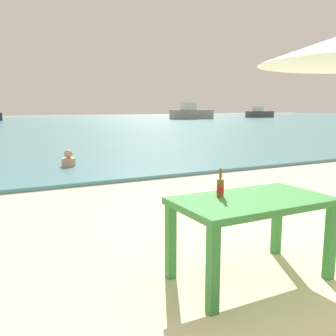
{
  "coord_description": "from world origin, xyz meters",
  "views": [
    {
      "loc": [
        -3.2,
        -2.17,
        1.57
      ],
      "look_at": [
        -0.52,
        3.0,
        0.6
      ],
      "focal_mm": 40.08,
      "sensor_mm": 36.0,
      "label": 1
    }
  ],
  "objects_px": {
    "picnic_table_green": "(252,210)",
    "boat_tanker": "(259,113)",
    "swimmer_person": "(68,160)",
    "beer_bottle_amber": "(220,187)",
    "boat_ferry": "(191,113)"
  },
  "relations": [
    {
      "from": "picnic_table_green",
      "to": "boat_tanker",
      "type": "xyz_separation_m",
      "value": [
        30.47,
        34.99,
        -0.07
      ]
    },
    {
      "from": "picnic_table_green",
      "to": "swimmer_person",
      "type": "xyz_separation_m",
      "value": [
        -0.11,
        6.82,
        -0.41
      ]
    },
    {
      "from": "picnic_table_green",
      "to": "beer_bottle_amber",
      "type": "distance_m",
      "value": 0.35
    },
    {
      "from": "swimmer_person",
      "to": "boat_ferry",
      "type": "bearing_deg",
      "value": 53.85
    },
    {
      "from": "beer_bottle_amber",
      "to": "boat_ferry",
      "type": "bearing_deg",
      "value": 59.46
    },
    {
      "from": "picnic_table_green",
      "to": "swimmer_person",
      "type": "relative_size",
      "value": 3.41
    },
    {
      "from": "beer_bottle_amber",
      "to": "swimmer_person",
      "type": "xyz_separation_m",
      "value": [
        0.12,
        6.65,
        -0.61
      ]
    },
    {
      "from": "beer_bottle_amber",
      "to": "picnic_table_green",
      "type": "bearing_deg",
      "value": -36.91
    },
    {
      "from": "boat_tanker",
      "to": "boat_ferry",
      "type": "relative_size",
      "value": 0.77
    },
    {
      "from": "swimmer_person",
      "to": "boat_tanker",
      "type": "xyz_separation_m",
      "value": [
        30.58,
        28.17,
        0.34
      ]
    },
    {
      "from": "swimmer_person",
      "to": "boat_ferry",
      "type": "xyz_separation_m",
      "value": [
        19.76,
        27.05,
        0.49
      ]
    },
    {
      "from": "swimmer_person",
      "to": "boat_ferry",
      "type": "height_order",
      "value": "boat_ferry"
    },
    {
      "from": "swimmer_person",
      "to": "boat_ferry",
      "type": "relative_size",
      "value": 0.08
    },
    {
      "from": "boat_ferry",
      "to": "boat_tanker",
      "type": "bearing_deg",
      "value": 5.94
    },
    {
      "from": "boat_tanker",
      "to": "swimmer_person",
      "type": "bearing_deg",
      "value": -137.35
    }
  ]
}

